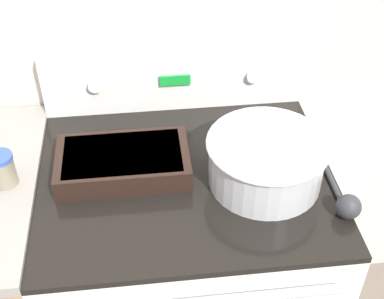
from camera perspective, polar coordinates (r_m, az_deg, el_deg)
kitchen_wall at (r=1.56m, az=-2.29°, el=15.23°), size 8.00×0.05×2.50m
stove_range at (r=1.77m, az=-0.60°, el=-13.81°), size 0.77×0.70×0.95m
control_panel at (r=1.60m, az=-1.92°, el=7.69°), size 0.77×0.07×0.20m
mixing_bowl at (r=1.35m, az=7.92°, el=-1.00°), size 0.31×0.31×0.13m
casserole_dish at (r=1.40m, az=-7.36°, el=-1.23°), size 0.34×0.20×0.06m
ladle at (r=1.36m, az=15.91°, el=-5.12°), size 0.06×0.33×0.06m
spice_jar_blue_cap at (r=1.42m, az=-19.58°, el=-2.02°), size 0.07×0.07×0.09m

